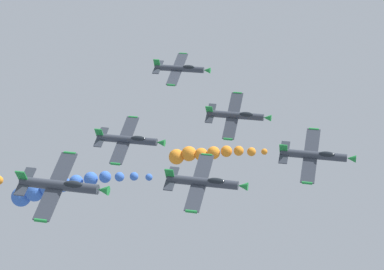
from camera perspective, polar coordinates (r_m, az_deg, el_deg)
airplane_lead at (r=92.99m, az=10.46°, el=-1.71°), size 8.23×10.35×5.48m
smoke_trail_lead at (r=95.11m, az=0.83°, el=-1.63°), size 2.62×14.12×3.41m
airplane_left_inner at (r=105.62m, az=3.82°, el=1.69°), size 8.03×10.35×5.79m
airplane_right_inner at (r=82.72m, az=1.01°, el=-4.04°), size 8.71×10.35×4.61m
smoke_trail_right_inner at (r=89.68m, az=-11.82°, el=-4.48°), size 3.05×19.39×6.09m
airplane_left_outer at (r=97.05m, az=-5.48°, el=-0.40°), size 8.61×10.35×4.80m
airplane_right_outer at (r=120.33m, az=-1.01°, el=5.70°), size 8.88×10.35×4.22m
airplane_trailing at (r=73.55m, az=-11.19°, el=-4.25°), size 8.53×10.35×4.97m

